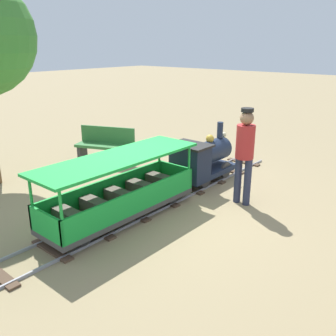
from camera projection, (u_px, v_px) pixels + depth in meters
ground_plane at (162, 200)px, 6.38m from camera, size 60.00×60.00×0.00m
track at (160, 200)px, 6.35m from camera, size 0.78×6.40×0.04m
locomotive at (202, 159)px, 7.06m from camera, size 0.74×1.45×1.06m
passenger_car at (121, 194)px, 5.57m from camera, size 0.84×2.70×0.97m
conductor_person at (245, 149)px, 5.97m from camera, size 0.30×0.30×1.62m
park_bench at (106, 146)px, 8.23m from camera, size 1.35×0.88×0.82m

